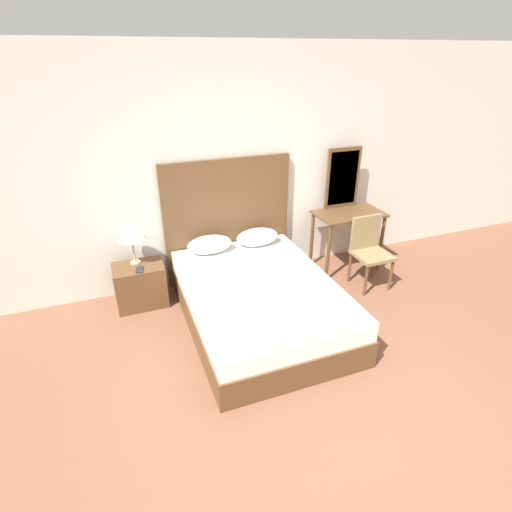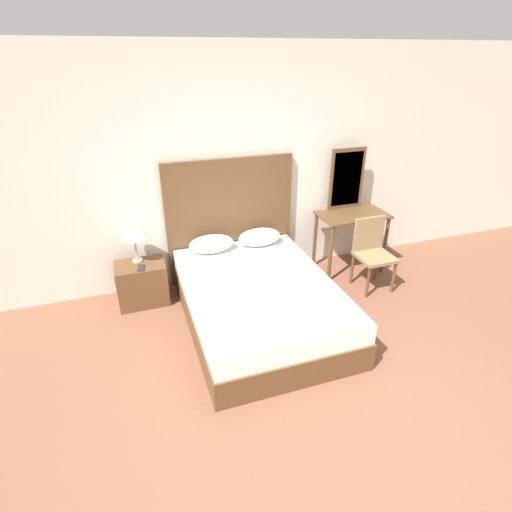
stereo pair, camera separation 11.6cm
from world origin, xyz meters
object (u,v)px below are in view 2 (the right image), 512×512
Objects in this scene: table_lamp at (133,230)px; chair at (372,249)px; vanity_desk at (351,225)px; phone_on_bed at (279,264)px; phone_on_nightstand at (141,268)px; nightstand at (142,283)px; bed at (259,303)px.

table_lamp is 0.56× the size of chair.
vanity_desk is at bearing -3.25° from table_lamp.
vanity_desk is at bearing 21.01° from phone_on_bed.
vanity_desk is at bearing 0.58° from phone_on_nightstand.
phone_on_bed is 0.30× the size of nightstand.
chair reaches higher than vanity_desk.
chair is (1.19, 0.01, -0.01)m from phone_on_bed.
vanity_desk reaches higher than bed.
table_lamp is at bearing 142.38° from bed.
nightstand is (-1.12, 0.80, 0.00)m from bed.
nightstand is (-1.46, 0.51, -0.25)m from phone_on_bed.
table_lamp is 2.97× the size of phone_on_nightstand.
chair is at bearing -8.78° from phone_on_nightstand.
bed is 1.34m from phone_on_nightstand.
phone_on_nightstand reaches higher than bed.
table_lamp reaches higher than phone_on_bed.
bed is at bearing -169.13° from chair.
bed is at bearing -32.20° from phone_on_nightstand.
bed is 1.56m from table_lamp.
phone_on_bed reaches higher than bed.
nightstand is 1.14× the size of table_lamp.
phone_on_bed reaches higher than nightstand.
phone_on_bed reaches higher than phone_on_nightstand.
table_lamp is 2.75m from chair.
bed is at bearing -153.99° from vanity_desk.
nightstand is at bearing 169.21° from chair.
phone_on_bed is 1.63m from table_lamp.
phone_on_nightstand is at bearing 171.22° from chair.
phone_on_nightstand reaches higher than nightstand.
chair is (1.52, 0.29, 0.24)m from bed.
bed is at bearing -37.62° from table_lamp.
nightstand is 3.40× the size of phone_on_nightstand.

